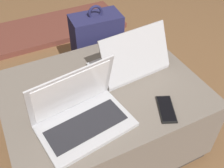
% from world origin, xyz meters
% --- Properties ---
extents(ground_plane, '(14.00, 14.00, 0.00)m').
position_xyz_m(ground_plane, '(0.00, 0.00, 0.00)').
color(ground_plane, brown).
extents(ottoman, '(0.90, 0.69, 0.40)m').
position_xyz_m(ottoman, '(0.00, 0.00, 0.20)').
color(ottoman, '#3D3832').
rests_on(ottoman, ground_plane).
extents(laptop_near, '(0.39, 0.28, 0.24)m').
position_xyz_m(laptop_near, '(-0.16, -0.14, 0.45)').
color(laptop_near, '#B7B7BC').
rests_on(laptop_near, ottoman).
extents(laptop_far, '(0.36, 0.25, 0.22)m').
position_xyz_m(laptop_far, '(0.18, 0.07, 0.45)').
color(laptop_far, '#B7B7BC').
rests_on(laptop_far, ottoman).
extents(cell_phone, '(0.12, 0.16, 0.01)m').
position_xyz_m(cell_phone, '(0.19, -0.24, 0.40)').
color(cell_phone, black).
rests_on(cell_phone, ottoman).
extents(backpack, '(0.31, 0.23, 0.56)m').
position_xyz_m(backpack, '(0.18, 0.48, 0.24)').
color(backpack, '#23234C').
rests_on(backpack, ground_plane).
extents(fireplace_hearth, '(1.40, 0.50, 0.04)m').
position_xyz_m(fireplace_hearth, '(0.00, 1.26, 0.02)').
color(fireplace_hearth, brown).
rests_on(fireplace_hearth, ground_plane).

